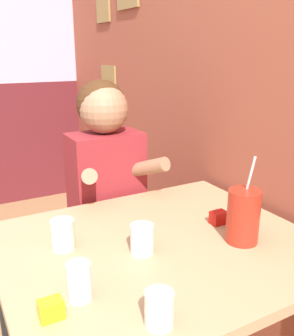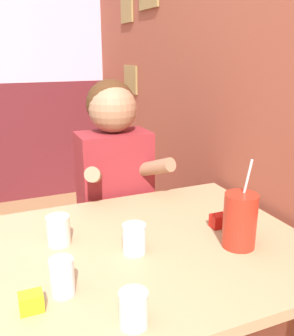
# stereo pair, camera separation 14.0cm
# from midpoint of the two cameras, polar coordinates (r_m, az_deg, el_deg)

# --- Properties ---
(brick_wall_right) EXTENTS (0.08, 4.76, 2.70)m
(brick_wall_right) POSITION_cam_midpoint_polar(r_m,az_deg,el_deg) (2.42, -1.16, 16.95)
(brick_wall_right) COLOR #9E4C38
(brick_wall_right) RESTS_ON ground_plane
(main_table) EXTENTS (1.06, 0.90, 0.74)m
(main_table) POSITION_cam_midpoint_polar(r_m,az_deg,el_deg) (1.34, -1.18, -13.69)
(main_table) COLOR tan
(main_table) RESTS_ON ground_plane
(person_seated) EXTENTS (0.42, 0.42, 1.25)m
(person_seated) POSITION_cam_midpoint_polar(r_m,az_deg,el_deg) (1.84, -8.31, -4.79)
(person_seated) COLOR maroon
(person_seated) RESTS_ON ground_plane
(cocktail_pitcher) EXTENTS (0.11, 0.11, 0.31)m
(cocktail_pitcher) POSITION_cam_midpoint_polar(r_m,az_deg,el_deg) (1.31, 11.50, -7.28)
(cocktail_pitcher) COLOR #B22819
(cocktail_pitcher) RESTS_ON main_table
(glass_near_pitcher) EXTENTS (0.07, 0.07, 0.11)m
(glass_near_pitcher) POSITION_cam_midpoint_polar(r_m,az_deg,el_deg) (1.06, -14.22, -16.52)
(glass_near_pitcher) COLOR silver
(glass_near_pitcher) RESTS_ON main_table
(glass_center) EXTENTS (0.07, 0.07, 0.09)m
(glass_center) POSITION_cam_midpoint_polar(r_m,az_deg,el_deg) (0.95, -2.62, -20.80)
(glass_center) COLOR silver
(glass_center) RESTS_ON main_table
(glass_far_side) EXTENTS (0.08, 0.08, 0.10)m
(glass_far_side) POSITION_cam_midpoint_polar(r_m,az_deg,el_deg) (1.30, -15.79, -9.81)
(glass_far_side) COLOR silver
(glass_far_side) RESTS_ON main_table
(glass_by_brick) EXTENTS (0.08, 0.08, 0.10)m
(glass_by_brick) POSITION_cam_midpoint_polar(r_m,az_deg,el_deg) (1.24, -4.06, -10.83)
(glass_by_brick) COLOR silver
(glass_by_brick) RESTS_ON main_table
(condiment_ketchup) EXTENTS (0.06, 0.04, 0.05)m
(condiment_ketchup) POSITION_cam_midpoint_polar(r_m,az_deg,el_deg) (1.45, 8.14, -7.56)
(condiment_ketchup) COLOR #B7140F
(condiment_ketchup) RESTS_ON main_table
(condiment_mustard) EXTENTS (0.06, 0.04, 0.05)m
(condiment_mustard) POSITION_cam_midpoint_polar(r_m,az_deg,el_deg) (1.03, -18.47, -19.88)
(condiment_mustard) COLOR yellow
(condiment_mustard) RESTS_ON main_table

